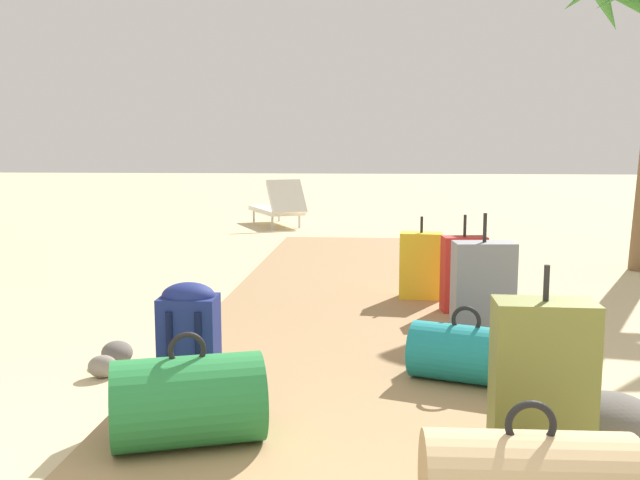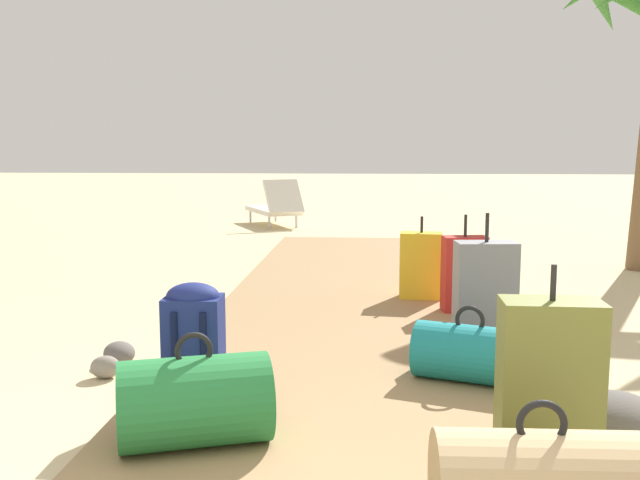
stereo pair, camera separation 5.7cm
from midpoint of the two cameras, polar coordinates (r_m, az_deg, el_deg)
ground_plane at (r=5.04m, az=1.91°, el=-8.17°), size 60.00×60.00×0.00m
boardwalk at (r=5.84m, az=2.24°, el=-5.54°), size 2.15×8.40×0.08m
backpack_navy at (r=3.67m, az=-10.70°, el=-7.89°), size 0.30×0.25×0.61m
suitcase_red at (r=5.61m, az=11.40°, el=-2.72°), size 0.36×0.22×0.77m
duffel_bag_green at (r=3.16m, az=-10.68°, el=-12.78°), size 0.74×0.58×0.51m
duffel_bag_teal at (r=3.99m, az=11.66°, el=-9.03°), size 0.66×0.49×0.43m
suitcase_grey at (r=4.59m, az=12.96°, el=-4.43°), size 0.40×0.24×0.88m
suitcase_olive at (r=3.08m, az=17.67°, el=-10.84°), size 0.41×0.23×0.82m
suitcase_yellow at (r=6.04m, az=7.98°, el=-2.05°), size 0.37×0.24×0.70m
lounge_chair at (r=12.09m, az=-3.81°, el=2.70°), size 1.20×1.62×0.82m
rock_left_mid at (r=4.67m, az=-16.40°, el=-8.85°), size 0.29×0.30×0.15m
rock_left_far at (r=4.43m, az=-17.47°, el=-9.86°), size 0.19×0.15×0.14m
rock_right_near at (r=5.94m, az=19.13°, el=-5.51°), size 0.19×0.21×0.13m
rock_right_far at (r=3.64m, az=22.73°, el=-13.22°), size 0.54×0.55×0.23m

